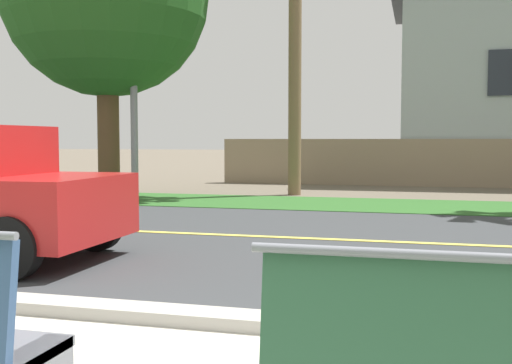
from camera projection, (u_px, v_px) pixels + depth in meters
name	position (u px, v px, depth m)	size (l,w,h in m)	color
ground_plane	(347.00, 225.00, 9.92)	(140.00, 140.00, 0.00)	#665B4C
curb_edge	(261.00, 323.00, 4.47)	(44.00, 0.30, 0.11)	#ADA89E
street_asphalt	(335.00, 240.00, 8.48)	(52.00, 8.00, 0.01)	#383A3D
road_centre_line	(335.00, 239.00, 8.48)	(48.00, 0.14, 0.01)	#E0CC4C
far_verge_grass	(364.00, 205.00, 13.01)	(48.00, 2.80, 0.02)	#2D6026
streetlamp	(137.00, 34.00, 13.86)	(0.24, 2.10, 6.53)	gray
garden_wall	(437.00, 163.00, 18.11)	(13.00, 0.36, 1.40)	gray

